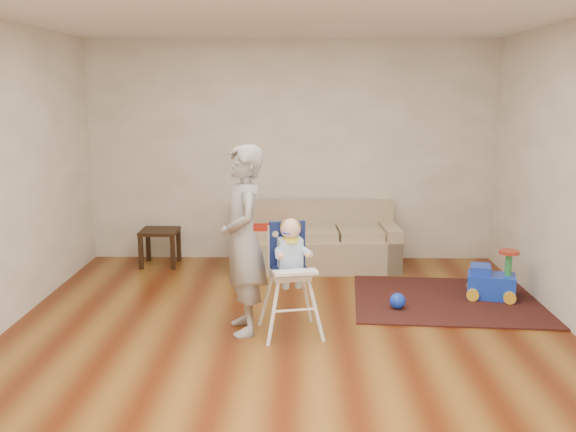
{
  "coord_description": "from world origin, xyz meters",
  "views": [
    {
      "loc": [
        0.09,
        -5.15,
        2.09
      ],
      "look_at": [
        0.0,
        0.4,
        1.0
      ],
      "focal_mm": 40.0,
      "sensor_mm": 36.0,
      "label": 1
    }
  ],
  "objects_px": {
    "high_chair": "(290,279)",
    "ride_on_toy": "(492,273)",
    "sofa": "(315,236)",
    "adult": "(243,240)",
    "toy_ball": "(398,301)",
    "side_table": "(160,247)"
  },
  "relations": [
    {
      "from": "ride_on_toy",
      "to": "adult",
      "type": "xyz_separation_m",
      "value": [
        -2.44,
        -0.92,
        0.55
      ]
    },
    {
      "from": "ride_on_toy",
      "to": "high_chair",
      "type": "xyz_separation_m",
      "value": [
        -2.03,
        -0.98,
        0.23
      ]
    },
    {
      "from": "sofa",
      "to": "side_table",
      "type": "height_order",
      "value": "sofa"
    },
    {
      "from": "sofa",
      "to": "adult",
      "type": "relative_size",
      "value": 1.22
    },
    {
      "from": "sofa",
      "to": "ride_on_toy",
      "type": "bearing_deg",
      "value": -36.24
    },
    {
      "from": "ride_on_toy",
      "to": "sofa",
      "type": "bearing_deg",
      "value": 161.12
    },
    {
      "from": "sofa",
      "to": "high_chair",
      "type": "distance_m",
      "value": 2.16
    },
    {
      "from": "side_table",
      "to": "toy_ball",
      "type": "relative_size",
      "value": 2.85
    },
    {
      "from": "ride_on_toy",
      "to": "high_chair",
      "type": "height_order",
      "value": "high_chair"
    },
    {
      "from": "adult",
      "to": "sofa",
      "type": "bearing_deg",
      "value": 149.14
    },
    {
      "from": "high_chair",
      "to": "ride_on_toy",
      "type": "bearing_deg",
      "value": 13.63
    },
    {
      "from": "side_table",
      "to": "ride_on_toy",
      "type": "bearing_deg",
      "value": -18.75
    },
    {
      "from": "sofa",
      "to": "high_chair",
      "type": "bearing_deg",
      "value": -99.82
    },
    {
      "from": "sofa",
      "to": "toy_ball",
      "type": "xyz_separation_m",
      "value": [
        0.77,
        -1.52,
        -0.29
      ]
    },
    {
      "from": "side_table",
      "to": "ride_on_toy",
      "type": "relative_size",
      "value": 0.87
    },
    {
      "from": "high_chair",
      "to": "adult",
      "type": "bearing_deg",
      "value": 159.81
    },
    {
      "from": "side_table",
      "to": "ride_on_toy",
      "type": "xyz_separation_m",
      "value": [
        3.64,
        -1.23,
        0.05
      ]
    },
    {
      "from": "ride_on_toy",
      "to": "adult",
      "type": "relative_size",
      "value": 0.31
    },
    {
      "from": "ride_on_toy",
      "to": "toy_ball",
      "type": "xyz_separation_m",
      "value": [
        -1.0,
        -0.36,
        -0.18
      ]
    },
    {
      "from": "toy_ball",
      "to": "adult",
      "type": "bearing_deg",
      "value": -158.61
    },
    {
      "from": "sofa",
      "to": "toy_ball",
      "type": "bearing_deg",
      "value": -66.12
    },
    {
      "from": "side_table",
      "to": "toy_ball",
      "type": "height_order",
      "value": "side_table"
    }
  ]
}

